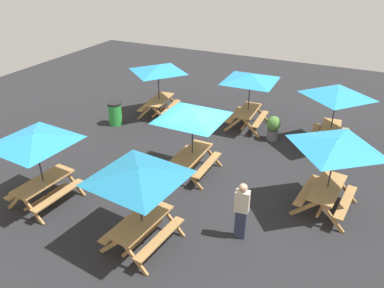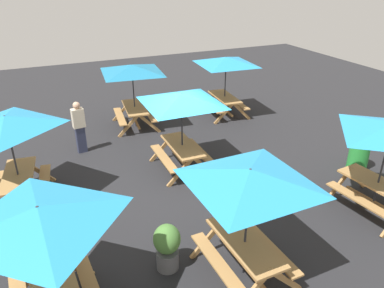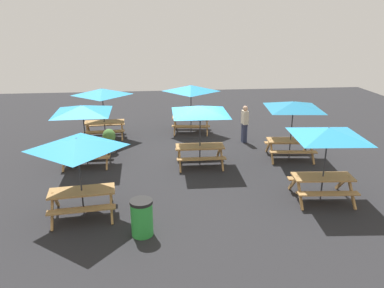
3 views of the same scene
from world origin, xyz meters
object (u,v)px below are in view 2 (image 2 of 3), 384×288
Objects in this scene: picnic_table_6 at (132,73)px; picnic_table_2 at (41,224)px; trash_bin_green at (359,154)px; picnic_table_0 at (226,65)px; picnic_table_3 at (7,128)px; picnic_table_4 at (182,104)px; picnic_table_1 at (249,185)px; person_standing at (79,126)px; potted_plant_0 at (167,246)px.

picnic_table_2 is at bearing 161.66° from picnic_table_6.
picnic_table_2 is 0.83× the size of picnic_table_6.
picnic_table_2 is 2.38× the size of trash_bin_green.
picnic_table_0 and picnic_table_3 have the same top height.
picnic_table_3 is 0.83× the size of picnic_table_4.
picnic_table_1 is 5.79m from picnic_table_3.
picnic_table_1 is at bearing -80.73° from person_standing.
trash_bin_green is 8.38m from person_standing.
picnic_table_3 is at bearing 138.18° from picnic_table_6.
picnic_table_4 reaches higher than person_standing.
picnic_table_2 reaches higher than person_standing.
picnic_table_2 is 5.53m from picnic_table_4.
potted_plant_0 is 5.91m from person_standing.
picnic_table_4 is at bearing 141.00° from picnic_table_0.
picnic_table_6 is (3.54, -3.96, 0.00)m from picnic_table_3.
trash_bin_green is 6.60m from potted_plant_0.
picnic_table_1 and picnic_table_6 have the same top height.
picnic_table_1 and picnic_table_3 have the same top height.
trash_bin_green is at bearing -113.14° from picnic_table_4.
picnic_table_6 is at bearing -2.65° from picnic_table_1.
picnic_table_4 is 3.66m from picnic_table_6.
picnic_table_2 is 1.00× the size of picnic_table_3.
picnic_table_0 and picnic_table_1 have the same top height.
picnic_table_0 is at bearing -47.31° from picnic_table_2.
picnic_table_0 is at bearing -35.74° from potted_plant_0.
picnic_table_0 reaches higher than person_standing.
picnic_table_6 is 2.82× the size of potted_plant_0.
picnic_table_3 and picnic_table_4 have the same top height.
trash_bin_green is at bearing -38.97° from person_standing.
picnic_table_1 is at bearing 158.57° from picnic_table_0.
potted_plant_0 is at bearing -138.56° from picnic_table_3.
picnic_table_3 is (-3.27, 7.50, 0.00)m from picnic_table_0.
picnic_table_4 reaches higher than potted_plant_0.
potted_plant_0 is (-3.55, 1.79, -1.45)m from picnic_table_4.
trash_bin_green is at bearing -80.84° from picnic_table_2.
picnic_table_4 is (-3.37, 3.19, 0.00)m from picnic_table_0.
trash_bin_green is (-2.16, -8.95, -1.49)m from picnic_table_3.
picnic_table_6 reaches higher than person_standing.
potted_plant_0 is at bearing 175.06° from picnic_table_6.
picnic_table_2 is (0.30, 3.34, 0.00)m from picnic_table_1.
picnic_table_0 is 5.82m from trash_bin_green.
picnic_table_4 is 5.29m from trash_bin_green.
picnic_table_1 is 2.06m from potted_plant_0.
picnic_table_1 is 6.96m from person_standing.
picnic_table_2 is 1.40× the size of person_standing.
person_standing reaches higher than potted_plant_0.
person_standing is (2.30, 2.49, -1.10)m from picnic_table_4.
picnic_table_2 is at bearing 101.56° from potted_plant_0.
picnic_table_3 is 2.34× the size of potted_plant_0.
picnic_table_4 is at bearing -26.73° from potted_plant_0.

